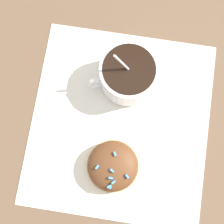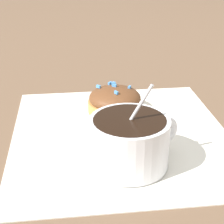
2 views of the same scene
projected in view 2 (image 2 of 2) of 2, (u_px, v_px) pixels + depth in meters
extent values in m
plane|color=brown|center=(121.00, 135.00, 0.53)|extent=(3.00, 3.00, 0.00)
cube|color=white|center=(121.00, 134.00, 0.53)|extent=(0.33, 0.31, 0.00)
cylinder|color=white|center=(129.00, 142.00, 0.45)|extent=(0.10, 0.10, 0.06)
cylinder|color=black|center=(129.00, 123.00, 0.44)|extent=(0.09, 0.09, 0.01)
torus|color=white|center=(165.00, 131.00, 0.47)|extent=(0.02, 0.04, 0.04)
ellipsoid|color=silver|center=(152.00, 157.00, 0.46)|extent=(0.02, 0.03, 0.01)
cylinder|color=silver|center=(127.00, 122.00, 0.43)|extent=(0.01, 0.05, 0.09)
cylinder|color=#C18442|center=(113.00, 106.00, 0.59)|extent=(0.08, 0.08, 0.02)
ellipsoid|color=brown|center=(113.00, 98.00, 0.59)|extent=(0.08, 0.08, 0.03)
cube|color=#4C99EA|center=(98.00, 87.00, 0.59)|extent=(0.01, 0.01, 0.00)
cube|color=#4C99EA|center=(129.00, 87.00, 0.59)|extent=(0.01, 0.01, 0.00)
cube|color=#4C99EA|center=(115.00, 93.00, 0.56)|extent=(0.01, 0.01, 0.00)
cube|color=#4C99EA|center=(115.00, 83.00, 0.61)|extent=(0.01, 0.01, 0.00)
cube|color=#4C99EA|center=(111.00, 83.00, 0.61)|extent=(0.00, 0.01, 0.00)
cube|color=#4C99EA|center=(112.00, 84.00, 0.60)|extent=(0.00, 0.01, 0.00)
cube|color=#4C99EA|center=(110.00, 83.00, 0.60)|extent=(0.01, 0.01, 0.00)
cube|color=#4C99EA|center=(115.00, 85.00, 0.59)|extent=(0.01, 0.01, 0.00)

